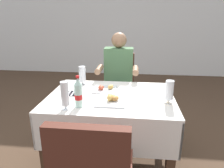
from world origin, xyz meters
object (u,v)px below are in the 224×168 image
main_dining_table (111,111)px  beer_glass_left (169,91)px  cola_bottle_primary (78,93)px  beer_glass_middle (82,75)px  seated_diner_far (118,77)px  plate_far_diner (105,89)px  napkin_cutlery_set (71,93)px  chair_far_diner_seat (118,85)px  beer_glass_right (65,95)px  plate_near_camera (111,100)px

main_dining_table → beer_glass_left: size_ratio=5.81×
main_dining_table → cola_bottle_primary: bearing=-129.5°
beer_glass_middle → cola_bottle_primary: 0.58m
seated_diner_far → plate_far_diner: size_ratio=5.50×
cola_bottle_primary → napkin_cutlery_set: bearing=118.3°
chair_far_diner_seat → beer_glass_right: size_ratio=4.19×
main_dining_table → plate_far_diner: bearing=119.6°
chair_far_diner_seat → beer_glass_right: chair_far_diner_seat is taller
seated_diner_far → beer_glass_right: bearing=-107.6°
plate_far_diner → cola_bottle_primary: (-0.16, -0.42, 0.10)m
main_dining_table → seated_diner_far: size_ratio=0.93×
beer_glass_left → napkin_cutlery_set: bearing=172.0°
beer_glass_middle → napkin_cutlery_set: (-0.04, -0.29, -0.10)m
plate_near_camera → beer_glass_middle: bearing=129.6°
beer_glass_middle → main_dining_table: bearing=-40.0°
seated_diner_far → beer_glass_middle: (-0.36, -0.44, 0.13)m
plate_far_diner → beer_glass_left: size_ratio=1.13×
beer_glass_left → cola_bottle_primary: (-0.74, -0.15, 0.01)m
cola_bottle_primary → napkin_cutlery_set: (-0.15, 0.28, -0.11)m
main_dining_table → plate_near_camera: bearing=-81.7°
beer_glass_left → beer_glass_middle: (-0.85, 0.42, -0.00)m
chair_far_diner_seat → plate_far_diner: 0.73m
seated_diner_far → beer_glass_right: (-0.34, -1.07, 0.14)m
main_dining_table → cola_bottle_primary: 0.46m
chair_far_diner_seat → beer_glass_middle: bearing=-122.2°
plate_near_camera → beer_glass_left: beer_glass_left is taller
seated_diner_far → plate_near_camera: size_ratio=4.90×
plate_far_diner → beer_glass_left: (0.59, -0.26, 0.09)m
beer_glass_middle → napkin_cutlery_set: beer_glass_middle is taller
plate_near_camera → cola_bottle_primary: 0.30m
beer_glass_left → beer_glass_right: beer_glass_right is taller
beer_glass_left → plate_near_camera: bearing=-176.9°
chair_far_diner_seat → cola_bottle_primary: (-0.23, -1.11, 0.30)m
seated_diner_far → beer_glass_left: (0.50, -0.85, 0.13)m
beer_glass_left → beer_glass_middle: beer_glass_middle is taller
beer_glass_right → beer_glass_middle: bearing=91.7°
chair_far_diner_seat → plate_near_camera: 1.01m
main_dining_table → beer_glass_middle: bearing=140.0°
beer_glass_right → cola_bottle_primary: (0.09, 0.06, -0.00)m
main_dining_table → plate_far_diner: plate_far_diner is taller
main_dining_table → beer_glass_middle: (-0.34, 0.29, 0.27)m
chair_far_diner_seat → beer_glass_left: (0.51, -0.96, 0.29)m
plate_near_camera → beer_glass_right: (-0.35, -0.19, 0.10)m
beer_glass_middle → napkin_cutlery_set: size_ratio=1.05×
beer_glass_left → cola_bottle_primary: cola_bottle_primary is taller
plate_far_diner → plate_near_camera: bearing=-71.0°
chair_far_diner_seat → plate_far_diner: chair_far_diner_seat is taller
chair_far_diner_seat → beer_glass_left: bearing=-62.0°
napkin_cutlery_set → beer_glass_left: bearing=-8.0°
seated_diner_far → cola_bottle_primary: (-0.25, -1.01, 0.14)m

